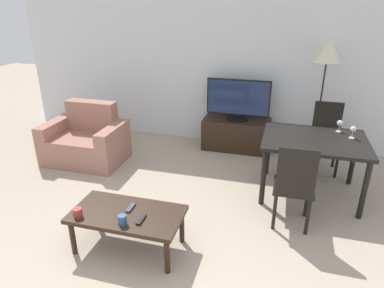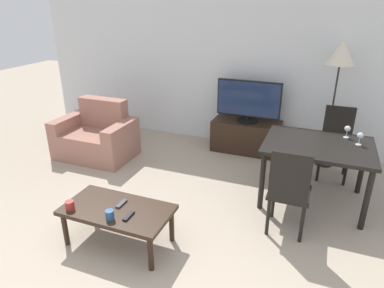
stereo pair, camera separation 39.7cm
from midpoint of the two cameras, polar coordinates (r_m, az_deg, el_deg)
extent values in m
cube|color=silver|center=(5.45, 10.03, 13.65)|extent=(7.02, 0.06, 2.70)
cube|color=#9E6B5B|center=(5.27, -13.69, -0.07)|extent=(0.75, 0.74, 0.40)
cube|color=#9E6B5B|center=(5.33, -12.46, 5.13)|extent=(0.75, 0.20, 0.44)
cube|color=#9E6B5B|center=(5.50, -17.76, 1.50)|extent=(0.18, 0.74, 0.58)
cube|color=#9E6B5B|center=(4.99, -9.40, 0.11)|extent=(0.18, 0.74, 0.58)
cube|color=black|center=(5.40, 11.10, 1.28)|extent=(1.03, 0.47, 0.49)
cylinder|color=black|center=(5.32, 11.31, 3.86)|extent=(0.32, 0.32, 0.03)
cylinder|color=black|center=(5.30, 11.35, 4.27)|extent=(0.04, 0.04, 0.05)
cube|color=black|center=(5.22, 11.60, 7.37)|extent=(0.96, 0.04, 0.55)
cube|color=#19284C|center=(5.20, 11.55, 7.30)|extent=(0.92, 0.01, 0.51)
cube|color=black|center=(3.30, -8.99, -10.90)|extent=(1.03, 0.54, 0.04)
cylinder|color=black|center=(3.51, -17.31, -13.49)|extent=(0.05, 0.05, 0.35)
cylinder|color=black|center=(3.09, -3.11, -17.88)|extent=(0.05, 0.05, 0.35)
cylinder|color=black|center=(3.78, -13.26, -10.07)|extent=(0.05, 0.05, 0.35)
cylinder|color=black|center=(3.40, 0.00, -13.49)|extent=(0.05, 0.05, 0.35)
cube|color=black|center=(4.12, 22.98, -0.27)|extent=(1.17, 0.90, 0.04)
cylinder|color=black|center=(3.92, 14.47, -6.12)|extent=(0.06, 0.06, 0.68)
cylinder|color=black|center=(3.98, 29.73, -8.24)|extent=(0.06, 0.06, 0.68)
cylinder|color=black|center=(4.62, 15.87, -1.68)|extent=(0.06, 0.06, 0.68)
cylinder|color=black|center=(4.67, 28.74, -3.53)|extent=(0.06, 0.06, 0.68)
cube|color=black|center=(3.61, 19.00, -7.74)|extent=(0.40, 0.40, 0.04)
cylinder|color=black|center=(3.87, 16.34, -9.10)|extent=(0.04, 0.04, 0.41)
cylinder|color=black|center=(3.87, 21.15, -9.80)|extent=(0.04, 0.04, 0.41)
cylinder|color=black|center=(3.59, 15.73, -11.70)|extent=(0.04, 0.04, 0.41)
cylinder|color=black|center=(3.59, 20.96, -12.46)|extent=(0.04, 0.04, 0.41)
cube|color=black|center=(3.33, 19.34, -5.37)|extent=(0.37, 0.04, 0.49)
cube|color=black|center=(4.86, 24.94, -0.63)|extent=(0.40, 0.40, 0.04)
cylinder|color=black|center=(4.79, 22.63, -3.54)|extent=(0.04, 0.04, 0.41)
cylinder|color=black|center=(4.82, 26.45, -4.08)|extent=(0.04, 0.04, 0.41)
cylinder|color=black|center=(5.08, 22.67, -2.01)|extent=(0.04, 0.04, 0.41)
cylinder|color=black|center=(5.11, 26.27, -2.53)|extent=(0.04, 0.04, 0.41)
cube|color=black|center=(4.94, 25.38, 2.93)|extent=(0.37, 0.04, 0.49)
cylinder|color=black|center=(5.38, 23.04, -3.01)|extent=(0.24, 0.24, 0.02)
cylinder|color=black|center=(5.13, 24.25, 4.18)|extent=(0.02, 0.02, 1.40)
cone|color=beige|center=(4.95, 25.88, 13.57)|extent=(0.36, 0.36, 0.31)
cube|color=#38383D|center=(3.33, -8.31, -9.92)|extent=(0.04, 0.15, 0.02)
cube|color=black|center=(3.15, -6.94, -11.93)|extent=(0.04, 0.15, 0.02)
cylinder|color=maroon|center=(3.35, -16.52, -9.87)|extent=(0.08, 0.08, 0.09)
cylinder|color=navy|center=(3.13, -9.99, -11.70)|extent=(0.08, 0.08, 0.09)
cylinder|color=silver|center=(4.41, 26.67, 0.94)|extent=(0.06, 0.06, 0.01)
cylinder|color=silver|center=(4.40, 26.76, 1.41)|extent=(0.01, 0.01, 0.07)
sphere|color=silver|center=(4.38, 26.92, 2.25)|extent=(0.07, 0.07, 0.07)
cylinder|color=silver|center=(4.26, 28.43, -0.16)|extent=(0.06, 0.06, 0.01)
cylinder|color=silver|center=(4.25, 28.53, 0.33)|extent=(0.01, 0.01, 0.07)
sphere|color=silver|center=(4.22, 28.70, 1.19)|extent=(0.07, 0.07, 0.07)
camera|label=1|loc=(0.20, -87.14, 1.21)|focal=32.00mm
camera|label=2|loc=(0.20, 92.86, -1.21)|focal=32.00mm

